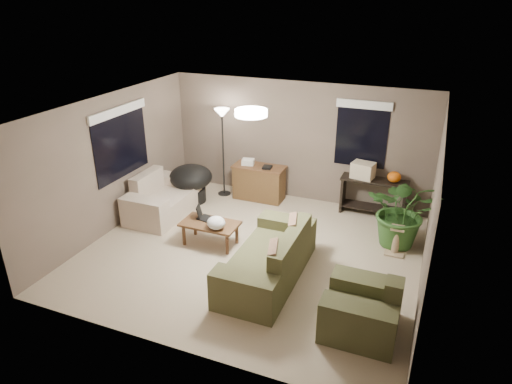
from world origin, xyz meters
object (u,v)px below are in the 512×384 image
at_px(coffee_table, 210,226).
at_px(houseplant, 402,219).
at_px(papasan_chair, 191,181).
at_px(main_sofa, 270,261).
at_px(console_table, 373,194).
at_px(cat_scratching_post, 396,242).
at_px(desk, 259,182).
at_px(floor_lamp, 222,124).
at_px(loveseat, 162,200).
at_px(armchair, 363,311).

bearing_deg(coffee_table, houseplant, 21.34).
xyz_separation_m(coffee_table, papasan_chair, (-1.20, 1.47, 0.11)).
relative_size(main_sofa, console_table, 1.69).
bearing_deg(papasan_chair, cat_scratching_post, -7.52).
bearing_deg(cat_scratching_post, papasan_chair, 172.48).
distance_m(papasan_chair, houseplant, 4.32).
height_order(papasan_chair, cat_scratching_post, papasan_chair).
relative_size(main_sofa, desk, 2.00).
height_order(desk, papasan_chair, papasan_chair).
distance_m(floor_lamp, houseplant, 4.07).
relative_size(coffee_table, desk, 0.91).
xyz_separation_m(desk, cat_scratching_post, (2.99, -1.21, -0.16)).
distance_m(loveseat, floor_lamp, 2.02).
bearing_deg(loveseat, floor_lamp, 61.98).
height_order(main_sofa, armchair, same).
bearing_deg(papasan_chair, console_table, 12.35).
bearing_deg(coffee_table, desk, 87.71).
relative_size(loveseat, papasan_chair, 1.63).
xyz_separation_m(houseplant, cat_scratching_post, (-0.04, -0.31, -0.30)).
xyz_separation_m(loveseat, desk, (1.53, 1.42, 0.08)).
xyz_separation_m(armchair, console_table, (-0.42, 3.51, 0.14)).
relative_size(papasan_chair, floor_lamp, 0.51).
xyz_separation_m(loveseat, coffee_table, (1.44, -0.70, 0.06)).
bearing_deg(coffee_table, console_table, 42.66).
distance_m(console_table, houseplant, 1.24).
relative_size(console_table, papasan_chair, 1.32).
bearing_deg(houseplant, cat_scratching_post, -96.98).
relative_size(houseplant, cat_scratching_post, 2.66).
bearing_deg(desk, main_sofa, -64.92).
relative_size(desk, cat_scratching_post, 2.20).
distance_m(loveseat, houseplant, 4.59).
bearing_deg(papasan_chair, desk, 26.65).
bearing_deg(cat_scratching_post, coffee_table, -163.61).
bearing_deg(coffee_table, main_sofa, -23.22).
distance_m(coffee_table, desk, 2.11).
relative_size(desk, floor_lamp, 0.58).
distance_m(main_sofa, loveseat, 3.06).
relative_size(coffee_table, papasan_chair, 1.02).
distance_m(armchair, console_table, 3.54).
relative_size(floor_lamp, houseplant, 1.44).
bearing_deg(main_sofa, cat_scratching_post, 40.57).
xyz_separation_m(desk, console_table, (2.38, 0.16, 0.06)).
height_order(loveseat, armchair, same).
height_order(floor_lamp, houseplant, floor_lamp).
height_order(armchair, houseplant, houseplant).
xyz_separation_m(loveseat, houseplant, (4.55, 0.52, 0.22)).
height_order(main_sofa, floor_lamp, floor_lamp).
bearing_deg(coffee_table, armchair, -23.32).
bearing_deg(cat_scratching_post, desk, 157.95).
bearing_deg(coffee_table, floor_lamp, 109.32).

